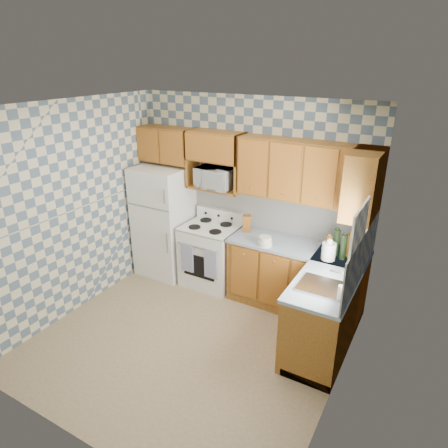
{
  "coord_description": "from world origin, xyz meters",
  "views": [
    {
      "loc": [
        2.27,
        -3.17,
        3.13
      ],
      "look_at": [
        0.05,
        0.75,
        1.25
      ],
      "focal_mm": 32.0,
      "sensor_mm": 36.0,
      "label": 1
    }
  ],
  "objects_px": {
    "refrigerator": "(164,221)",
    "electric_kettle": "(329,251)",
    "stove_body": "(211,256)",
    "microwave": "(215,178)"
  },
  "relations": [
    {
      "from": "refrigerator",
      "to": "electric_kettle",
      "type": "height_order",
      "value": "refrigerator"
    },
    {
      "from": "stove_body",
      "to": "microwave",
      "type": "height_order",
      "value": "microwave"
    },
    {
      "from": "refrigerator",
      "to": "electric_kettle",
      "type": "xyz_separation_m",
      "value": [
        2.54,
        -0.15,
        0.18
      ]
    },
    {
      "from": "refrigerator",
      "to": "stove_body",
      "type": "distance_m",
      "value": 0.89
    },
    {
      "from": "stove_body",
      "to": "microwave",
      "type": "distance_m",
      "value": 1.15
    },
    {
      "from": "refrigerator",
      "to": "microwave",
      "type": "distance_m",
      "value": 1.12
    },
    {
      "from": "refrigerator",
      "to": "electric_kettle",
      "type": "relative_size",
      "value": 8.09
    },
    {
      "from": "refrigerator",
      "to": "microwave",
      "type": "xyz_separation_m",
      "value": [
        0.81,
        0.17,
        0.75
      ]
    },
    {
      "from": "stove_body",
      "to": "microwave",
      "type": "relative_size",
      "value": 1.72
    },
    {
      "from": "refrigerator",
      "to": "microwave",
      "type": "bearing_deg",
      "value": 11.63
    }
  ]
}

